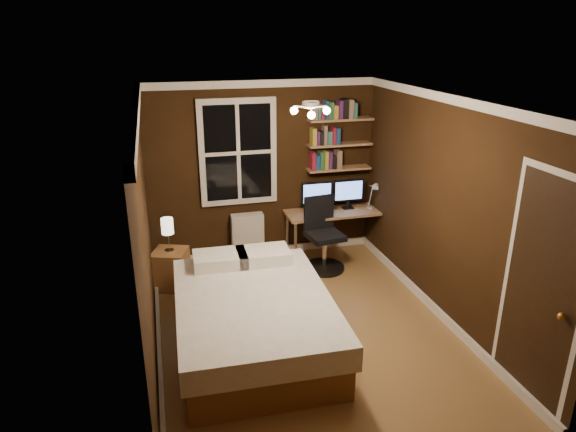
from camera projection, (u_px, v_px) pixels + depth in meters
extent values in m
plane|color=olive|center=(305.00, 328.00, 5.69)|extent=(4.20, 4.20, 0.00)
cube|color=black|center=(263.00, 172.00, 7.17)|extent=(3.20, 0.04, 2.50)
cube|color=black|center=(145.00, 239.00, 4.88)|extent=(0.04, 4.20, 2.50)
cube|color=black|center=(445.00, 210.00, 5.65)|extent=(0.04, 4.20, 2.50)
cube|color=white|center=(308.00, 100.00, 4.83)|extent=(3.20, 4.20, 0.02)
cube|color=white|center=(238.00, 152.00, 6.95)|extent=(1.06, 0.06, 1.46)
sphere|color=gold|center=(561.00, 316.00, 4.04)|extent=(0.06, 0.06, 0.06)
cube|color=#A1734E|center=(339.00, 169.00, 7.32)|extent=(0.92, 0.22, 0.03)
cube|color=#A1734E|center=(340.00, 144.00, 7.20)|extent=(0.92, 0.22, 0.03)
cube|color=#A1734E|center=(340.00, 119.00, 7.08)|extent=(0.92, 0.22, 0.03)
cube|color=brown|center=(254.00, 332.00, 5.32)|extent=(1.52, 2.13, 0.33)
cube|color=silver|center=(254.00, 308.00, 5.22)|extent=(1.61, 2.19, 0.25)
cube|color=white|center=(220.00, 260.00, 5.84)|extent=(0.62, 0.44, 0.15)
cube|color=white|center=(263.00, 255.00, 5.95)|extent=(0.62, 0.44, 0.15)
cube|color=brown|center=(171.00, 269.00, 6.52)|extent=(0.52, 0.52, 0.51)
cube|color=silver|center=(248.00, 237.00, 7.31)|extent=(0.45, 0.16, 0.68)
cube|color=#A1734E|center=(335.00, 212.00, 7.35)|extent=(1.41, 0.53, 0.04)
cylinder|color=beige|center=(295.00, 244.00, 7.11)|extent=(0.04, 0.04, 0.64)
cylinder|color=beige|center=(381.00, 235.00, 7.42)|extent=(0.04, 0.04, 0.64)
cylinder|color=beige|center=(287.00, 233.00, 7.52)|extent=(0.04, 0.04, 0.64)
cylinder|color=beige|center=(369.00, 224.00, 7.82)|extent=(0.04, 0.04, 0.64)
cylinder|color=black|center=(324.00, 267.00, 7.09)|extent=(0.55, 0.55, 0.05)
cylinder|color=silver|center=(324.00, 252.00, 7.01)|extent=(0.06, 0.06, 0.41)
cube|color=black|center=(325.00, 236.00, 6.92)|extent=(0.51, 0.51, 0.07)
cube|color=black|center=(319.00, 212.00, 7.00)|extent=(0.43, 0.11, 0.47)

